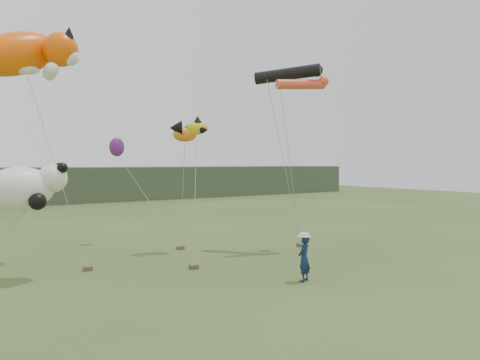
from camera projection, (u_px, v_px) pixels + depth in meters
name	position (u px, v px, depth m)	size (l,w,h in m)	color
ground	(262.00, 290.00, 16.75)	(120.00, 120.00, 0.00)	#385123
festival_attendant	(304.00, 258.00, 17.94)	(0.65, 0.42, 1.77)	#122246
sandbag_anchors	(161.00, 263.00, 20.76)	(17.04, 5.41, 0.18)	brown
cat_kite	(26.00, 54.00, 21.83)	(5.76, 3.26, 3.24)	#FC5903
fish_kite	(189.00, 128.00, 24.06)	(2.17, 1.43, 1.05)	gold
tube_kites	(297.00, 77.00, 24.77)	(3.31, 3.20, 1.61)	black
panda_kite	(26.00, 187.00, 18.09)	(2.99, 1.93, 1.86)	white
misc_kites	(155.00, 140.00, 25.18)	(3.17, 4.99, 1.49)	orange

